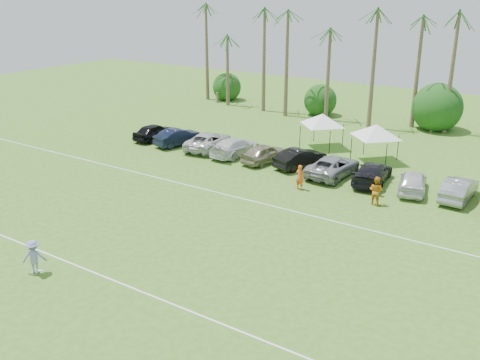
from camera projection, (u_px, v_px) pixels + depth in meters
The scene contains 28 objects.
ground at pixel (68, 295), 24.09m from camera, with size 120.00×120.00×0.00m, color #426F21.
field_lines at pixel (181, 231), 30.37m from camera, with size 80.00×12.10×0.01m.
palm_tree_0 at pixel (196, 37), 62.72m from camera, with size 2.40×2.40×8.90m.
palm_tree_1 at pixel (231, 31), 59.83m from camera, with size 2.40×2.40×9.90m.
palm_tree_2 at pixel (270, 25), 56.95m from camera, with size 2.40×2.40×10.90m.
palm_tree_3 at pixel (303, 17), 54.59m from camera, with size 2.40×2.40×11.90m.
palm_tree_4 at pixel (338, 46), 53.40m from camera, with size 2.40×2.40×8.90m.
palm_tree_5 at pixel (378, 39), 51.03m from camera, with size 2.40×2.40×9.90m.
palm_tree_6 at pixel (421, 31), 48.67m from camera, with size 2.40×2.40×10.90m.
palm_tree_7 at pixel (469, 23), 46.31m from camera, with size 2.40×2.40×11.90m.
bush_tree_0 at pixel (222, 86), 63.90m from camera, with size 4.00×4.00×4.00m.
bush_tree_1 at pixel (321, 98), 57.17m from camera, with size 4.00×4.00×4.00m.
bush_tree_2 at pixel (436, 112), 50.95m from camera, with size 4.00×4.00×4.00m.
sideline_player_a at pixel (300, 177), 36.27m from camera, with size 0.64×0.42×1.75m, color #E95519.
sideline_player_b at pixel (376, 191), 33.73m from camera, with size 0.90×0.70×1.86m, color orange.
canopy_tent_left at pixel (323, 114), 45.05m from camera, with size 4.24×4.24×3.44m.
canopy_tent_right at pixel (377, 124), 41.33m from camera, with size 4.33×4.33×3.51m.
frisbee_player at pixel (34, 257), 25.63m from camera, with size 1.35×1.22×1.73m.
parked_car_0 at pixel (155, 132), 48.10m from camera, with size 1.74×4.32×1.47m, color black.
parked_car_1 at pixel (179, 137), 46.48m from camera, with size 1.56×4.47×1.47m, color black.
parked_car_2 at pixel (208, 141), 45.28m from camera, with size 2.44×5.30×1.47m, color silver.
parked_car_3 at pixel (235, 147), 43.62m from camera, with size 2.06×5.07×1.47m, color silver.
parked_car_4 at pixel (265, 153), 41.95m from camera, with size 1.74×4.32×1.47m, color gray.
parked_car_5 at pixel (300, 158), 40.79m from camera, with size 1.56×4.47×1.47m, color black.
parked_car_6 at pixel (333, 166), 38.91m from camera, with size 2.44×5.30×1.47m, color gray.
parked_car_7 at pixel (372, 173), 37.54m from camera, with size 2.06×5.07×1.47m, color black.
parked_car_8 at pixel (413, 181), 35.89m from camera, with size 1.74×4.32×1.47m, color silver.
parked_car_9 at pixel (459, 189), 34.59m from camera, with size 1.56×4.47×1.47m, color gray.
Camera 1 is at (17.98, -13.14, 13.10)m, focal length 40.00 mm.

